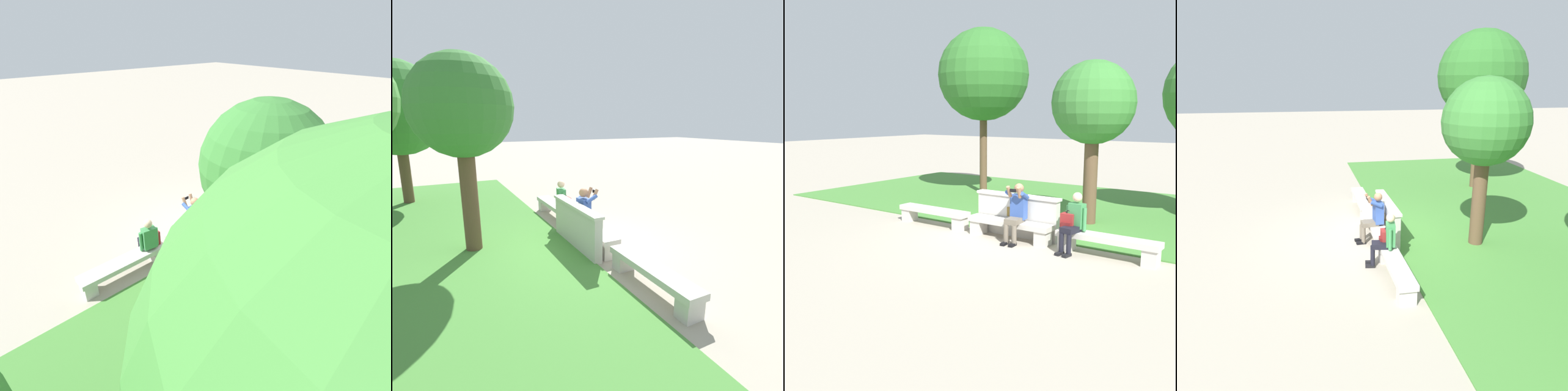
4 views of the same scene
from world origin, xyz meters
TOP-DOWN VIEW (x-y plane):
  - ground_plane at (0.00, 0.00)m, footprint 80.00×80.00m
  - bench_main at (-2.32, 0.00)m, footprint 2.11×0.40m
  - bench_near at (0.00, 0.00)m, footprint 2.11×0.40m
  - bench_mid at (2.32, 0.00)m, footprint 2.11×0.40m
  - backrest_wall_with_plaque at (0.00, 0.34)m, footprint 2.18×0.24m
  - person_photographer at (0.23, -0.08)m, footprint 0.50×0.75m
  - person_distant at (1.62, -0.07)m, footprint 0.48×0.71m
  - backpack at (1.48, -0.04)m, footprint 0.28×0.24m
  - tree_right_background at (0.88, 2.49)m, footprint 2.10×2.10m
  - tree_far_back at (6.29, 4.02)m, footprint 3.14×3.14m

SIDE VIEW (x-z plane):
  - ground_plane at x=0.00m, z-range 0.00..0.00m
  - bench_main at x=-2.32m, z-range 0.08..0.53m
  - bench_near at x=0.00m, z-range 0.08..0.53m
  - bench_mid at x=2.32m, z-range 0.08..0.53m
  - backrest_wall_with_plaque at x=0.00m, z-range 0.01..1.02m
  - backpack at x=1.48m, z-range 0.41..0.84m
  - person_distant at x=1.62m, z-range 0.04..1.30m
  - person_photographer at x=0.23m, z-range 0.08..1.40m
  - tree_right_background at x=0.88m, z-range 0.98..5.17m
  - tree_far_back at x=6.29m, z-range 0.83..5.68m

